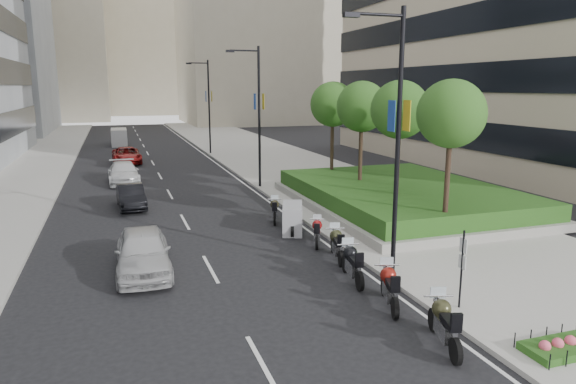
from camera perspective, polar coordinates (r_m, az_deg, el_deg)
name	(u,v)px	position (r m, az deg, el deg)	size (l,w,h in m)	color
ground	(283,307)	(15.89, -0.52, -12.64)	(160.00, 160.00, 0.00)	black
sidewalk_right	(274,160)	(46.25, -1.52, 3.61)	(10.00, 100.00, 0.15)	#9E9B93
sidewalk_left	(15,172)	(44.87, -28.10, 1.99)	(8.00, 100.00, 0.15)	#9E9B93
lane_edge	(216,163)	(45.00, -7.99, 3.19)	(0.12, 100.00, 0.01)	silver
lane_centre	(155,166)	(44.35, -14.61, 2.80)	(0.12, 100.00, 0.01)	silver
building_cream_right	(261,22)	(98.11, -3.03, 18.34)	(28.00, 24.00, 36.00)	#B7AD93
building_cream_left	(34,31)	(115.04, -26.39, 15.70)	(26.00, 24.00, 34.00)	#B7AD93
building_cream_centre	(136,34)	(134.50, -16.53, 16.50)	(30.00, 24.00, 38.00)	#B7AD93
planter	(401,203)	(28.52, 12.41, -1.15)	(10.00, 14.00, 0.40)	gray
hedge	(401,192)	(28.40, 12.47, 0.03)	(9.40, 13.40, 0.80)	#144816
flower_bed	(564,348)	(14.78, 28.29, -15.00)	(2.00, 1.00, 0.20)	#144816
tree_0	(451,114)	(22.04, 17.69, 8.22)	(2.80, 2.80, 6.30)	#332319
tree_1	(400,110)	(25.38, 12.32, 8.88)	(2.80, 2.80, 6.30)	#332319
tree_2	(362,107)	(28.88, 8.20, 9.33)	(2.80, 2.80, 6.30)	#332319
tree_3	(333,105)	(32.50, 4.99, 9.65)	(2.80, 2.80, 6.30)	#332319
lamp_post_0	(394,132)	(17.17, 11.71, 6.50)	(2.34, 0.45, 9.00)	black
lamp_post_1	(257,110)	(32.95, -3.49, 9.07)	(2.34, 0.45, 9.00)	black
lamp_post_2	(207,102)	(50.53, -8.95, 9.84)	(2.34, 0.45, 9.00)	black
parking_sign	(462,265)	(15.84, 18.76, -7.70)	(0.06, 0.32, 2.50)	black
motorcycle_0	(444,323)	(14.05, 16.96, -13.78)	(0.94, 2.27, 1.16)	black
motorcycle_1	(389,287)	(16.00, 11.21, -10.30)	(0.98, 2.23, 1.15)	black
motorcycle_2	(352,263)	(17.77, 7.14, -7.89)	(0.78, 2.33, 1.16)	black
motorcycle_3	(337,244)	(19.84, 5.46, -5.82)	(0.83, 2.22, 1.12)	black
motorcycle_4	(317,232)	(21.68, 3.24, -4.46)	(0.93, 1.88, 0.99)	black
motorcycle_5	(292,218)	(23.35, 0.49, -2.96)	(1.52, 2.30, 1.29)	black
motorcycle_6	(275,210)	(25.29, -1.49, -2.05)	(0.85, 2.01, 1.03)	black
car_a	(143,252)	(19.01, -15.82, -6.39)	(1.87, 4.64, 1.58)	#B0B1B3
car_b	(131,197)	(29.27, -17.05, -0.49)	(1.35, 3.87, 1.28)	black
car_c	(124,173)	(37.04, -17.81, 2.05)	(2.00, 4.93, 1.43)	silver
car_d	(127,155)	(46.64, -17.49, 3.92)	(2.31, 5.02, 1.39)	maroon
delivery_van	(119,138)	(61.11, -18.25, 5.74)	(1.71, 4.42, 1.85)	#ADADAF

